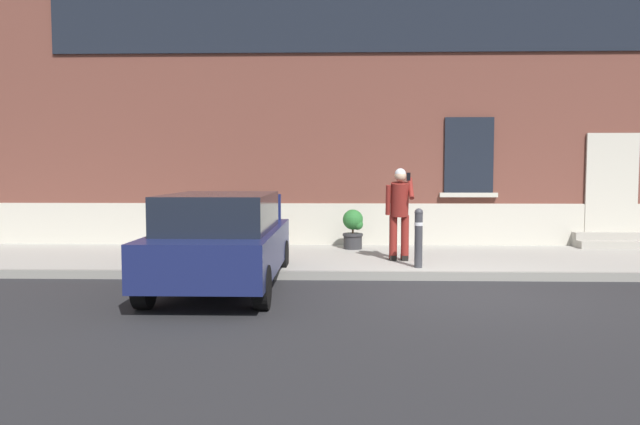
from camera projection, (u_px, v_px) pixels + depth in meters
ground_plane at (461, 291)px, 9.26m from camera, size 80.00×80.00×0.00m
sidewalk at (433, 260)px, 12.05m from camera, size 24.00×3.60×0.15m
curb_edge at (450, 276)px, 10.19m from camera, size 24.00×0.12×0.15m
building_facade at (419, 91)px, 14.27m from camera, size 24.00×1.52×7.50m
entrance_stoop at (614, 241)px, 13.44m from camera, size 1.73×0.64×0.32m
hatchback_car_navy at (222, 239)px, 9.40m from camera, size 1.80×4.07×1.50m
bollard_near_person at (419, 236)px, 10.57m from camera, size 0.15×0.15×1.04m
person_on_phone at (399, 208)px, 11.32m from camera, size 0.51×0.50×1.74m
planter_terracotta at (263, 227)px, 13.23m from camera, size 0.44×0.44×0.86m
planter_charcoal at (353, 228)px, 13.09m from camera, size 0.44×0.44×0.86m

